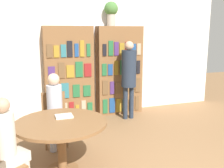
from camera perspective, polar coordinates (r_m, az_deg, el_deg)
wall_back at (r=6.07m, az=-4.29°, el=7.56°), size 6.40×0.07×3.00m
bookshelf_left at (r=5.81m, az=-9.33°, el=2.32°), size 1.06×0.34×2.02m
bookshelf_right at (r=6.12m, az=1.59°, el=2.93°), size 1.06×0.34×2.02m
flower_vase at (r=6.01m, az=-0.19°, el=15.56°), size 0.31×0.31×0.53m
reading_table at (r=3.68m, az=-11.00°, el=-9.66°), size 1.25×1.25×0.72m
chair_left_side at (r=4.62m, az=-12.41°, el=-6.76°), size 0.41×0.41×0.89m
seated_reader_left at (r=4.39m, az=-12.30°, el=-4.83°), size 0.26×0.37×1.25m
seated_reader_right at (r=3.22m, az=-21.45°, el=-12.05°), size 0.40×0.37×1.22m
librarian_standing at (r=5.67m, az=3.68°, el=2.67°), size 0.32×0.59×1.71m
open_book_on_table at (r=3.80m, az=-10.42°, el=-6.90°), size 0.24×0.18×0.03m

